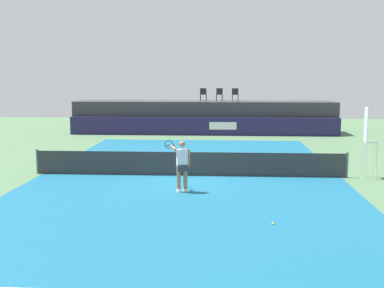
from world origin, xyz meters
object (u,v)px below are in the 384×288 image
at_px(spectator_chair_left, 219,94).
at_px(spectator_chair_center, 235,94).
at_px(spectator_chair_far_left, 203,94).
at_px(tennis_ball, 273,223).
at_px(net_post_far, 347,165).
at_px(net_post_near, 38,162).
at_px(umpire_chair, 368,138).
at_px(tennis_player, 182,164).

height_order(spectator_chair_left, spectator_chair_center, same).
relative_size(spectator_chair_far_left, tennis_ball, 13.06).
distance_m(net_post_far, tennis_ball, 7.41).
xyz_separation_m(net_post_far, tennis_ball, (-3.49, -6.53, -0.46)).
bearing_deg(spectator_chair_center, net_post_near, -118.46).
xyz_separation_m(spectator_chair_far_left, umpire_chair, (7.04, -15.36, -1.11)).
bearing_deg(net_post_near, umpire_chair, -0.01).
bearing_deg(net_post_far, spectator_chair_left, 108.41).
relative_size(tennis_player, tennis_ball, 26.03).
distance_m(spectator_chair_center, tennis_ball, 22.07).
height_order(spectator_chair_far_left, spectator_chair_left, same).
bearing_deg(spectator_chair_center, tennis_ball, -88.49).
bearing_deg(tennis_ball, umpire_chair, 56.96).
xyz_separation_m(spectator_chair_far_left, tennis_player, (0.01, -18.16, -1.73)).
relative_size(spectator_chair_left, umpire_chair, 0.32).
relative_size(spectator_chair_center, tennis_ball, 13.06).
bearing_deg(spectator_chair_far_left, tennis_player, -89.95).
distance_m(tennis_player, tennis_ball, 4.74).
height_order(net_post_near, net_post_far, same).
relative_size(spectator_chair_far_left, tennis_player, 0.50).
height_order(spectator_chair_center, net_post_far, spectator_chair_center).
bearing_deg(umpire_chair, tennis_ball, -123.04).
distance_m(spectator_chair_far_left, net_post_near, 16.68).
xyz_separation_m(spectator_chair_center, umpire_chair, (4.82, -15.38, -1.11)).
bearing_deg(spectator_chair_left, tennis_ball, -85.65).
bearing_deg(tennis_ball, tennis_player, 126.71).
bearing_deg(tennis_player, net_post_far, 24.09).
bearing_deg(tennis_player, spectator_chair_left, 86.56).
xyz_separation_m(umpire_chair, tennis_player, (-7.02, -2.80, -0.63)).
relative_size(umpire_chair, net_post_near, 2.76).
relative_size(spectator_chair_center, net_post_far, 0.89).
xyz_separation_m(spectator_chair_left, net_post_near, (-7.24, -15.52, -2.19)).
bearing_deg(umpire_chair, net_post_near, 179.99).
height_order(spectator_chair_center, tennis_ball, spectator_chair_center).
xyz_separation_m(net_post_near, tennis_player, (6.14, -2.80, 0.46)).
distance_m(spectator_chair_far_left, spectator_chair_left, 1.13).
xyz_separation_m(tennis_player, tennis_ball, (2.78, -3.73, -0.92)).
height_order(spectator_chair_center, net_post_near, spectator_chair_center).
xyz_separation_m(spectator_chair_far_left, net_post_far, (6.28, -15.36, -2.19)).
bearing_deg(tennis_player, umpire_chair, 21.74).
xyz_separation_m(net_post_far, tennis_player, (-6.26, -2.80, 0.46)).
relative_size(spectator_chair_far_left, spectator_chair_center, 1.00).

